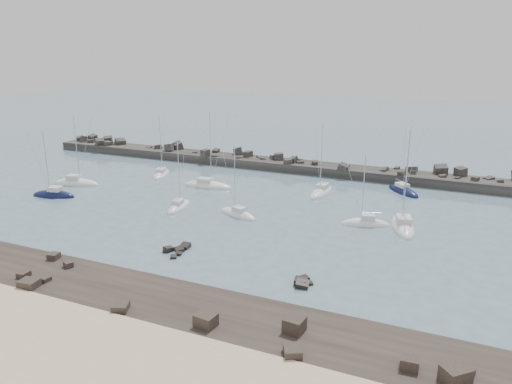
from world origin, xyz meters
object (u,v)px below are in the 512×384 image
(sailboat_2, at_px, (54,196))
(sailboat_9, at_px, (403,227))
(sailboat_1, at_px, (161,174))
(sailboat_5, at_px, (238,215))
(sailboat_7, at_px, (403,191))
(sailboat_0, at_px, (77,184))
(sailboat_8, at_px, (365,224))
(sailboat_4, at_px, (208,186))
(sailboat_6, at_px, (321,193))
(sailboat_3, at_px, (179,207))

(sailboat_2, bearing_deg, sailboat_9, 8.58)
(sailboat_1, relative_size, sailboat_5, 1.10)
(sailboat_7, bearing_deg, sailboat_2, -153.54)
(sailboat_2, distance_m, sailboat_9, 58.50)
(sailboat_2, distance_m, sailboat_7, 61.66)
(sailboat_0, height_order, sailboat_5, sailboat_0)
(sailboat_8, bearing_deg, sailboat_4, 164.56)
(sailboat_4, height_order, sailboat_6, sailboat_4)
(sailboat_3, distance_m, sailboat_6, 25.50)
(sailboat_6, bearing_deg, sailboat_7, 26.99)
(sailboat_3, height_order, sailboat_9, sailboat_9)
(sailboat_1, height_order, sailboat_3, sailboat_1)
(sailboat_4, xyz_separation_m, sailboat_9, (36.41, -7.59, 0.02))
(sailboat_0, relative_size, sailboat_7, 1.09)
(sailboat_4, height_order, sailboat_9, sailboat_9)
(sailboat_7, distance_m, sailboat_8, 19.94)
(sailboat_8, bearing_deg, sailboat_5, -168.91)
(sailboat_0, height_order, sailboat_6, sailboat_0)
(sailboat_2, distance_m, sailboat_3, 23.60)
(sailboat_0, height_order, sailboat_8, sailboat_0)
(sailboat_2, bearing_deg, sailboat_7, 26.46)
(sailboat_3, distance_m, sailboat_7, 39.91)
(sailboat_3, xyz_separation_m, sailboat_6, (18.70, 17.34, 0.01))
(sailboat_2, relative_size, sailboat_7, 0.97)
(sailboat_6, bearing_deg, sailboat_2, -153.71)
(sailboat_2, distance_m, sailboat_6, 46.90)
(sailboat_6, bearing_deg, sailboat_3, -137.16)
(sailboat_8, bearing_deg, sailboat_2, -171.69)
(sailboat_1, distance_m, sailboat_3, 22.36)
(sailboat_4, distance_m, sailboat_5, 17.41)
(sailboat_2, height_order, sailboat_8, sailboat_2)
(sailboat_8, bearing_deg, sailboat_1, 164.17)
(sailboat_3, relative_size, sailboat_6, 0.85)
(sailboat_1, bearing_deg, sailboat_2, -112.94)
(sailboat_0, distance_m, sailboat_7, 60.50)
(sailboat_2, xyz_separation_m, sailboat_8, (52.66, 7.69, -0.01))
(sailboat_0, height_order, sailboat_2, sailboat_0)
(sailboat_1, distance_m, sailboat_7, 47.22)
(sailboat_0, distance_m, sailboat_4, 24.95)
(sailboat_4, xyz_separation_m, sailboat_6, (20.61, 4.46, 0.01))
(sailboat_7, bearing_deg, sailboat_9, -81.99)
(sailboat_3, relative_size, sailboat_5, 0.98)
(sailboat_0, bearing_deg, sailboat_5, -5.81)
(sailboat_0, relative_size, sailboat_6, 1.04)
(sailboat_3, height_order, sailboat_6, sailboat_6)
(sailboat_4, bearing_deg, sailboat_8, -15.44)
(sailboat_6, xyz_separation_m, sailboat_8, (10.61, -13.08, 0.01))
(sailboat_2, bearing_deg, sailboat_6, 26.29)
(sailboat_7, bearing_deg, sailboat_6, -153.01)
(sailboat_2, xyz_separation_m, sailboat_3, (23.35, 3.43, -0.02))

